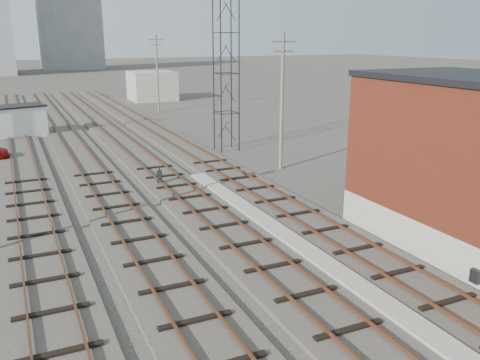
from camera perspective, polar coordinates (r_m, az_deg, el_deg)
ground at (r=62.85m, az=-15.34°, el=7.27°), size 320.00×320.00×0.00m
track_right at (r=43.19m, az=-7.28°, el=4.18°), size 3.20×90.00×0.39m
track_mid_right at (r=42.20m, az=-12.47°, el=3.67°), size 3.20×90.00×0.39m
track_mid_left at (r=41.58m, az=-17.85°, el=3.09°), size 3.20×90.00×0.39m
track_left at (r=41.33m, az=-23.35°, el=2.48°), size 3.20×90.00×0.39m
platform_curb at (r=20.56m, az=8.94°, el=-9.04°), size 0.90×28.00×0.26m
lattice_tower at (r=39.63m, az=-1.58°, el=14.05°), size 1.60×1.60×15.00m
utility_pole_right_a at (r=33.99m, az=4.73°, el=9.15°), size 1.80×0.24×9.00m
utility_pole_right_b at (r=61.81m, az=-9.28°, el=11.96°), size 1.80×0.24×9.00m
apartment_right at (r=152.56m, az=-18.66°, el=16.61°), size 16.00×12.00×26.00m
shed_right at (r=74.23m, az=-9.84°, el=10.38°), size 6.00×6.00×4.00m
switch_stand at (r=30.92m, az=-9.01°, el=0.29°), size 0.35×0.35×1.15m
site_trailer at (r=49.49m, az=-24.89°, el=5.89°), size 7.29×4.63×2.84m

